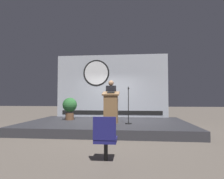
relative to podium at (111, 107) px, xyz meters
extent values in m
plane|color=#6B6056|center=(-0.22, 0.44, -0.89)|extent=(40.00, 40.00, 0.00)
cube|color=#333338|center=(-0.22, 0.44, -0.74)|extent=(6.40, 4.00, 0.30)
cube|color=#B2B7C1|center=(-0.22, 2.29, 0.98)|extent=(5.60, 0.10, 3.14)
cylinder|color=black|center=(-0.99, 2.23, 1.63)|extent=(1.34, 0.02, 1.34)
cylinder|color=white|center=(-0.99, 2.23, 1.63)|extent=(1.19, 0.02, 1.19)
cube|color=black|center=(-0.22, 2.23, -0.37)|extent=(5.04, 0.02, 0.20)
cube|color=olive|center=(0.00, 0.00, -0.04)|extent=(0.52, 0.40, 1.09)
cube|color=olive|center=(0.00, 0.00, 0.54)|extent=(0.64, 0.50, 0.17)
cube|color=black|center=(0.00, -0.02, 0.58)|extent=(0.28, 0.20, 0.07)
cylinder|color=black|center=(-0.05, 0.48, -0.16)|extent=(0.26, 0.26, 0.86)
cube|color=black|center=(-0.05, 0.48, 0.57)|extent=(0.40, 0.24, 0.59)
sphere|color=#997051|center=(-0.05, 0.48, 0.97)|extent=(0.22, 0.22, 0.22)
cylinder|color=black|center=(0.67, -0.15, -0.58)|extent=(0.24, 0.24, 0.02)
cylinder|color=black|center=(0.67, -0.15, 0.10)|extent=(0.03, 0.03, 1.37)
cylinder|color=black|center=(0.67, 0.04, 0.73)|extent=(0.02, 0.39, 0.02)
sphere|color=#262626|center=(0.67, 0.24, 0.73)|extent=(0.07, 0.07, 0.07)
cylinder|color=brown|center=(-1.90, 0.84, -0.44)|extent=(0.36, 0.36, 0.30)
sphere|color=#2D6B33|center=(-1.90, 0.84, 0.06)|extent=(0.62, 0.62, 0.62)
cylinder|color=black|center=(0.25, -3.35, -0.70)|extent=(0.08, 0.08, 0.37)
cube|color=navy|center=(0.25, -3.35, -0.48)|extent=(0.44, 0.44, 0.08)
cube|color=navy|center=(0.25, -3.55, -0.22)|extent=(0.44, 0.06, 0.44)
camera|label=1|loc=(0.76, -7.12, 0.36)|focal=30.07mm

